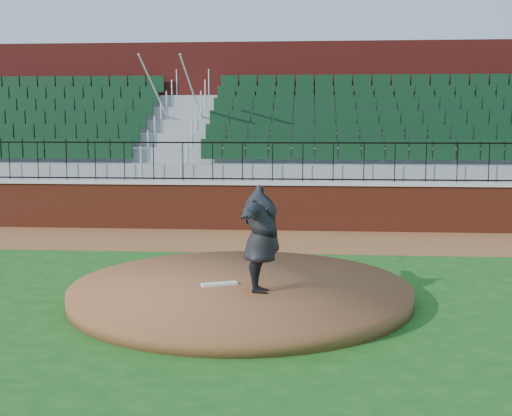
{
  "coord_description": "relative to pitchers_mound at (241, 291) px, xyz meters",
  "views": [
    {
      "loc": [
        0.93,
        -10.35,
        2.86
      ],
      "look_at": [
        0.0,
        1.5,
        1.3
      ],
      "focal_mm": 46.64,
      "sensor_mm": 36.0,
      "label": 1
    }
  ],
  "objects": [
    {
      "name": "wall_cap",
      "position": [
        0.13,
        6.94,
        1.12
      ],
      "size": [
        34.0,
        0.45,
        0.1
      ],
      "primitive_type": "cube",
      "color": "#B7B7B7",
      "rests_on": "field_wall"
    },
    {
      "name": "field_wall",
      "position": [
        0.13,
        6.94,
        0.47
      ],
      "size": [
        34.0,
        0.35,
        1.2
      ],
      "primitive_type": "cube",
      "color": "maroon",
      "rests_on": "ground"
    },
    {
      "name": "seating_stands",
      "position": [
        0.13,
        9.67,
        2.18
      ],
      "size": [
        34.0,
        5.1,
        4.6
      ],
      "primitive_type": null,
      "color": "gray",
      "rests_on": "ground"
    },
    {
      "name": "ground",
      "position": [
        0.13,
        -0.06,
        -0.12
      ],
      "size": [
        90.0,
        90.0,
        0.0
      ],
      "primitive_type": "plane",
      "color": "#194E16",
      "rests_on": "ground"
    },
    {
      "name": "pitchers_mound",
      "position": [
        0.0,
        0.0,
        0.0
      ],
      "size": [
        5.47,
        5.47,
        0.25
      ],
      "primitive_type": "cylinder",
      "color": "brown",
      "rests_on": "ground"
    },
    {
      "name": "concourse_wall",
      "position": [
        0.13,
        12.47,
        2.62
      ],
      "size": [
        34.0,
        0.5,
        5.5
      ],
      "primitive_type": "cube",
      "color": "maroon",
      "rests_on": "ground"
    },
    {
      "name": "warning_track",
      "position": [
        0.13,
        5.34,
        -0.12
      ],
      "size": [
        34.0,
        3.2,
        0.01
      ],
      "primitive_type": "cube",
      "color": "brown",
      "rests_on": "ground"
    },
    {
      "name": "pitching_rubber",
      "position": [
        -0.33,
        -0.11,
        0.14
      ],
      "size": [
        0.59,
        0.37,
        0.04
      ],
      "primitive_type": "cube",
      "rotation": [
        0.0,
        0.0,
        0.41
      ],
      "color": "white",
      "rests_on": "pitchers_mound"
    },
    {
      "name": "pitcher",
      "position": [
        0.36,
        -0.48,
        0.95
      ],
      "size": [
        0.69,
        2.07,
        1.66
      ],
      "primitive_type": "imported",
      "rotation": [
        0.0,
        0.0,
        1.5
      ],
      "color": "black",
      "rests_on": "pitchers_mound"
    },
    {
      "name": "wall_railing",
      "position": [
        0.13,
        6.94,
        1.67
      ],
      "size": [
        34.0,
        0.05,
        1.0
      ],
      "primitive_type": null,
      "color": "black",
      "rests_on": "wall_cap"
    }
  ]
}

